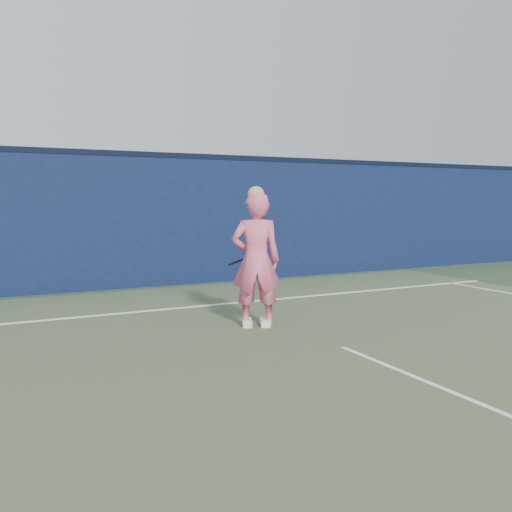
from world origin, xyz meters
TOP-DOWN VIEW (x-y plane):
  - ground at (0.00, 0.00)m, footprint 80.00×80.00m
  - backstop_wall at (0.00, 6.50)m, footprint 24.00×0.40m
  - wall_cap at (0.00, 6.50)m, footprint 24.00×0.42m
  - player at (-0.40, 2.41)m, footprint 0.76×0.64m
  - racket at (-0.24, 2.88)m, footprint 0.52×0.13m
  - court_lines at (0.00, -0.33)m, footprint 11.00×12.04m

SIDE VIEW (x-z plane):
  - ground at x=0.00m, z-range 0.00..0.00m
  - court_lines at x=0.00m, z-range 0.01..0.01m
  - racket at x=-0.24m, z-range 0.75..1.02m
  - player at x=-0.40m, z-range -0.03..1.83m
  - backstop_wall at x=0.00m, z-range 0.00..2.50m
  - wall_cap at x=0.00m, z-range 2.50..2.60m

